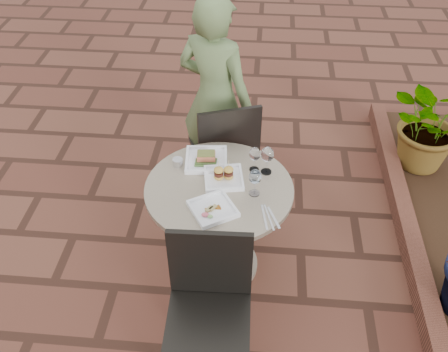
# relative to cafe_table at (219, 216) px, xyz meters

# --- Properties ---
(ground) EXTENTS (60.00, 60.00, 0.00)m
(ground) POSITION_rel_cafe_table_xyz_m (-0.27, 0.17, -0.48)
(ground) COLOR brown
(ground) RESTS_ON ground
(cafe_table) EXTENTS (0.90, 0.90, 0.73)m
(cafe_table) POSITION_rel_cafe_table_xyz_m (0.00, 0.00, 0.00)
(cafe_table) COLOR gray
(cafe_table) RESTS_ON ground
(chair_far) EXTENTS (0.56, 0.56, 0.93)m
(chair_far) POSITION_rel_cafe_table_xyz_m (-0.01, 0.64, 0.07)
(chair_far) COLOR black
(chair_far) RESTS_ON ground
(chair_near) EXTENTS (0.45, 0.45, 0.93)m
(chair_near) POSITION_rel_cafe_table_xyz_m (0.01, -0.66, 0.07)
(chair_near) COLOR black
(chair_near) RESTS_ON ground
(diner) EXTENTS (0.68, 0.58, 1.59)m
(diner) POSITION_rel_cafe_table_xyz_m (-0.11, 0.88, 0.31)
(diner) COLOR #546A3A
(diner) RESTS_ON ground
(plate_salmon) EXTENTS (0.28, 0.28, 0.07)m
(plate_salmon) POSITION_rel_cafe_table_xyz_m (-0.10, 0.23, 0.27)
(plate_salmon) COLOR white
(plate_salmon) RESTS_ON cafe_table
(plate_sliders) EXTENTS (0.27, 0.27, 0.15)m
(plate_sliders) POSITION_rel_cafe_table_xyz_m (0.02, 0.07, 0.27)
(plate_sliders) COLOR white
(plate_sliders) RESTS_ON cafe_table
(plate_tuna) EXTENTS (0.32, 0.32, 0.03)m
(plate_tuna) POSITION_rel_cafe_table_xyz_m (-0.02, -0.20, 0.26)
(plate_tuna) COLOR white
(plate_tuna) RESTS_ON cafe_table
(wine_glass_right) EXTENTS (0.08, 0.08, 0.18)m
(wine_glass_right) POSITION_rel_cafe_table_xyz_m (0.21, -0.04, 0.37)
(wine_glass_right) COLOR white
(wine_glass_right) RESTS_ON cafe_table
(wine_glass_mid) EXTENTS (0.07, 0.07, 0.17)m
(wine_glass_mid) POSITION_rel_cafe_table_xyz_m (0.20, 0.18, 0.37)
(wine_glass_mid) COLOR white
(wine_glass_mid) RESTS_ON cafe_table
(wine_glass_far) EXTENTS (0.08, 0.08, 0.19)m
(wine_glass_far) POSITION_rel_cafe_table_xyz_m (0.28, 0.17, 0.38)
(wine_glass_far) COLOR white
(wine_glass_far) RESTS_ON cafe_table
(steel_ramekin) EXTENTS (0.08, 0.08, 0.05)m
(steel_ramekin) POSITION_rel_cafe_table_xyz_m (-0.28, 0.18, 0.27)
(steel_ramekin) COLOR silver
(steel_ramekin) RESTS_ON cafe_table
(cutlery_set) EXTENTS (0.16, 0.23, 0.00)m
(cutlery_set) POSITION_rel_cafe_table_xyz_m (0.31, -0.23, 0.25)
(cutlery_set) COLOR silver
(cutlery_set) RESTS_ON cafe_table
(planter_curb) EXTENTS (0.12, 3.00, 0.15)m
(planter_curb) POSITION_rel_cafe_table_xyz_m (1.33, 0.47, -0.41)
(planter_curb) COLOR brown
(planter_curb) RESTS_ON ground
(potted_plant_a) EXTENTS (0.91, 0.86, 0.81)m
(potted_plant_a) POSITION_rel_cafe_table_xyz_m (1.60, 1.21, -0.02)
(potted_plant_a) COLOR #33662D
(potted_plant_a) RESTS_ON mulch_bed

